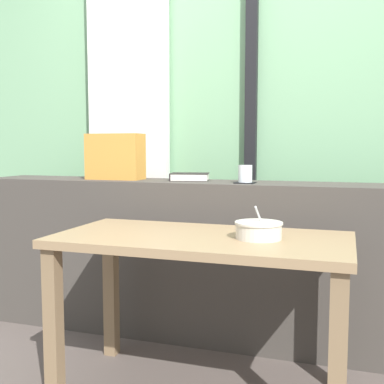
% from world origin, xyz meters
% --- Properties ---
extents(outdoor_backdrop, '(4.80, 0.08, 2.80)m').
position_xyz_m(outdoor_backdrop, '(0.00, 1.09, 1.40)').
color(outdoor_backdrop, '#7AAD7F').
rests_on(outdoor_backdrop, ground).
extents(curtain_left_panel, '(0.56, 0.06, 2.50)m').
position_xyz_m(curtain_left_panel, '(-0.76, 0.99, 1.25)').
color(curtain_left_panel, white).
rests_on(curtain_left_panel, ground).
extents(window_divider_post, '(0.07, 0.05, 2.60)m').
position_xyz_m(window_divider_post, '(0.06, 1.02, 1.30)').
color(window_divider_post, black).
rests_on(window_divider_post, ground).
extents(dark_console_ledge, '(2.80, 0.35, 0.86)m').
position_xyz_m(dark_console_ledge, '(0.00, 0.55, 0.43)').
color(dark_console_ledge, '#423D38').
rests_on(dark_console_ledge, ground).
extents(breakfast_table, '(1.20, 0.59, 0.68)m').
position_xyz_m(breakfast_table, '(0.07, -0.06, 0.57)').
color(breakfast_table, '#826849').
rests_on(breakfast_table, ground).
extents(coaster_square, '(0.10, 0.10, 0.00)m').
position_xyz_m(coaster_square, '(0.14, 0.49, 0.86)').
color(coaster_square, black).
rests_on(coaster_square, dark_console_ledge).
extents(juice_glass, '(0.07, 0.07, 0.09)m').
position_xyz_m(juice_glass, '(0.14, 0.49, 0.90)').
color(juice_glass, white).
rests_on(juice_glass, coaster_square).
extents(closed_book, '(0.23, 0.19, 0.04)m').
position_xyz_m(closed_book, '(-0.20, 0.59, 0.88)').
color(closed_book, black).
rests_on(closed_book, dark_console_ledge).
extents(throw_pillow, '(0.32, 0.14, 0.26)m').
position_xyz_m(throw_pillow, '(-0.63, 0.55, 0.99)').
color(throw_pillow, '#D18938').
rests_on(throw_pillow, dark_console_ledge).
extents(soup_bowl, '(0.19, 0.19, 0.13)m').
position_xyz_m(soup_bowl, '(0.31, -0.06, 0.72)').
color(soup_bowl, beige).
rests_on(soup_bowl, breakfast_table).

